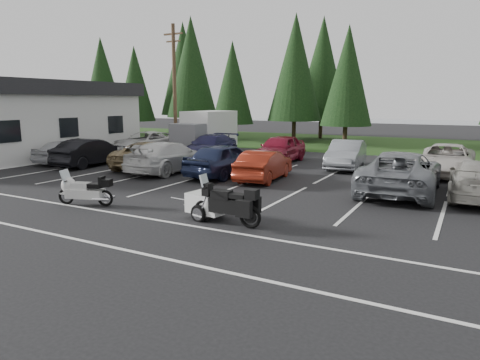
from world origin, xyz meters
name	(u,v)px	position (x,y,z in m)	size (l,w,h in m)	color
ground	(197,196)	(0.00, 0.00, 0.00)	(120.00, 120.00, 0.00)	black
grass_strip	(352,143)	(0.00, 24.00, 0.01)	(80.00, 16.00, 0.01)	#1D3812
lake_water	(432,126)	(4.00, 55.00, 0.00)	(70.00, 50.00, 0.02)	slate
building	(3,119)	(-18.00, 4.00, 2.45)	(10.60, 15.60, 4.90)	silver
utility_pole	(175,86)	(-10.00, 12.00, 4.70)	(1.60, 0.26, 9.00)	#473321
box_truck	(202,132)	(-8.00, 12.50, 1.45)	(2.40, 5.60, 2.90)	silver
stall_markings	(223,187)	(0.00, 2.00, 0.00)	(32.00, 16.00, 0.01)	silver
conifer_0	(102,78)	(-28.00, 22.50, 6.23)	(4.58, 4.58, 10.66)	#332316
conifer_1	(135,84)	(-22.00, 21.20, 5.39)	(3.96, 3.96, 9.22)	#332316
conifer_2	(191,67)	(-16.00, 22.80, 6.95)	(5.10, 5.10, 11.89)	#332316
conifer_3	(233,83)	(-10.50, 21.40, 5.27)	(3.87, 3.87, 9.02)	#332316
conifer_4	(295,68)	(-5.00, 22.90, 6.53)	(4.80, 4.80, 11.17)	#332316
conifer_5	(348,76)	(0.00, 21.60, 5.63)	(4.14, 4.14, 9.63)	#332316
conifer_back_a	(184,69)	(-20.00, 27.00, 7.19)	(5.28, 5.28, 12.30)	#332316
conifer_back_b	(323,68)	(-4.00, 27.50, 6.77)	(4.97, 4.97, 11.58)	#332316
car_near_0	(68,151)	(-11.76, 3.78, 0.72)	(1.69, 4.20, 1.43)	silver
car_near_1	(91,152)	(-9.75, 3.71, 0.77)	(1.63, 4.67, 1.54)	black
car_near_2	(153,155)	(-6.07, 4.67, 0.73)	(2.43, 5.27, 1.47)	#8F7A53
car_near_3	(169,157)	(-4.44, 4.03, 0.79)	(2.21, 5.43, 1.58)	silver
car_near_4	(224,159)	(-1.32, 4.32, 0.82)	(1.93, 4.81, 1.64)	#192140
car_near_5	(264,165)	(0.86, 4.28, 0.70)	(1.47, 4.22, 1.39)	maroon
car_near_6	(401,172)	(6.85, 4.29, 0.84)	(2.78, 6.03, 1.68)	slate
car_near_7	(479,180)	(9.61, 4.50, 0.74)	(2.07, 5.09, 1.48)	#A19E94
car_far_0	(146,143)	(-10.91, 9.69, 0.76)	(2.52, 5.46, 1.52)	silver
car_far_1	(210,146)	(-5.61, 9.73, 0.75)	(2.09, 5.14, 1.49)	#1D1C48
car_far_2	(280,149)	(-0.81, 9.96, 0.82)	(1.94, 4.83, 1.65)	maroon
car_far_3	(346,154)	(3.27, 9.65, 0.76)	(1.61, 4.62, 1.52)	gray
car_far_4	(446,160)	(8.19, 9.88, 0.76)	(2.52, 5.47, 1.52)	beige
touring_motorcycle	(85,188)	(-2.56, -3.19, 0.64)	(2.30, 0.71, 1.28)	silver
cargo_trailer	(208,205)	(2.15, -2.55, 0.41)	(1.77, 1.00, 0.82)	white
adventure_motorcycle	(226,200)	(3.04, -2.92, 0.75)	(2.47, 0.86, 1.50)	black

